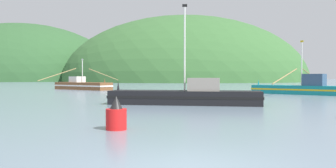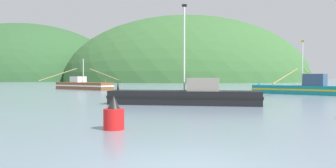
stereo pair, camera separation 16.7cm
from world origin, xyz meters
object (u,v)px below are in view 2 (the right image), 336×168
object	(u,v)px
fishing_boat_teal	(303,88)
channel_buoy	(114,116)
fishing_boat_black	(186,96)
fishing_boat_brown	(83,85)

from	to	relation	value
fishing_boat_teal	channel_buoy	size ratio (longest dim) A/B	8.73
fishing_boat_teal	channel_buoy	xyz separation A→B (m)	(-18.47, -25.21, -0.19)
fishing_boat_black	fishing_boat_brown	bearing A→B (deg)	-52.85
fishing_boat_black	channel_buoy	bearing A→B (deg)	83.28
channel_buoy	fishing_boat_teal	bearing A→B (deg)	53.77
fishing_boat_teal	fishing_boat_brown	bearing A→B (deg)	14.15
fishing_boat_brown	fishing_boat_teal	world-z (taller)	fishing_boat_teal
fishing_boat_black	fishing_boat_teal	xyz separation A→B (m)	(14.65, 13.53, 0.07)
fishing_boat_brown	channel_buoy	size ratio (longest dim) A/B	9.49
fishing_boat_teal	channel_buoy	world-z (taller)	fishing_boat_teal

